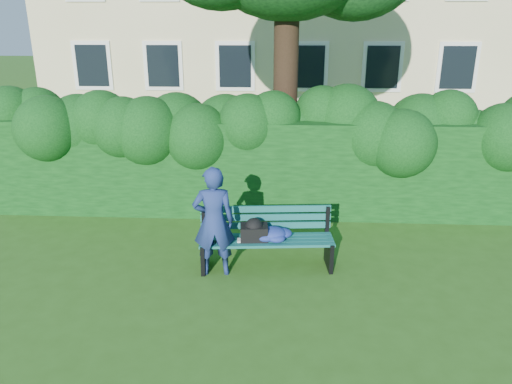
{
  "coord_description": "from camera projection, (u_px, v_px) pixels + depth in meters",
  "views": [
    {
      "loc": [
        0.41,
        -6.84,
        3.6
      ],
      "look_at": [
        0.0,
        0.6,
        0.95
      ],
      "focal_mm": 35.0,
      "sensor_mm": 36.0,
      "label": 1
    }
  ],
  "objects": [
    {
      "name": "hedge",
      "position": [
        261.0,
        166.0,
        9.43
      ],
      "size": [
        10.0,
        1.0,
        1.8
      ],
      "color": "black",
      "rests_on": "ground"
    },
    {
      "name": "man_reading",
      "position": [
        214.0,
        222.0,
        7.1
      ],
      "size": [
        0.65,
        0.47,
        1.64
      ],
      "primitive_type": "imported",
      "rotation": [
        0.0,
        0.0,
        3.28
      ],
      "color": "navy",
      "rests_on": "ground"
    },
    {
      "name": "ground",
      "position": [
        254.0,
        263.0,
        7.66
      ],
      "size": [
        80.0,
        80.0,
        0.0
      ],
      "primitive_type": "plane",
      "color": "#2E5919",
      "rests_on": "ground"
    },
    {
      "name": "park_bench",
      "position": [
        266.0,
        236.0,
        7.41
      ],
      "size": [
        2.01,
        0.73,
        0.89
      ],
      "rotation": [
        0.0,
        0.0,
        0.09
      ],
      "color": "#115355",
      "rests_on": "ground"
    }
  ]
}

